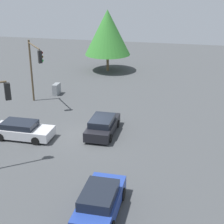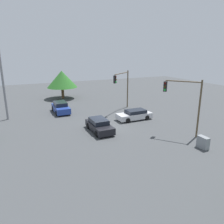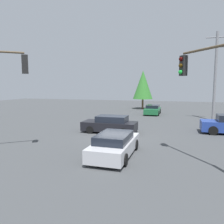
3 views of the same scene
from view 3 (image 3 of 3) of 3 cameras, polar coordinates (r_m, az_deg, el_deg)
ground_plane at (r=16.87m, az=0.99°, el=-6.10°), size 80.00×80.00×0.00m
sedan_silver at (r=11.93m, az=0.76°, el=-8.50°), size 1.96×4.50×1.27m
sedan_green at (r=29.71m, az=10.56°, el=0.59°), size 1.96×4.20×1.24m
sedan_dark at (r=17.80m, az=-0.49°, el=-3.25°), size 4.38×1.96×1.37m
traffic_signal_main at (r=10.42m, az=26.36°, el=7.18°), size 2.94×3.73×5.70m
utility_pole_tall at (r=26.17m, az=25.38°, el=8.90°), size 2.20×0.28×9.46m
tree_right at (r=36.46m, az=8.08°, el=7.04°), size 3.21×3.21×6.28m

